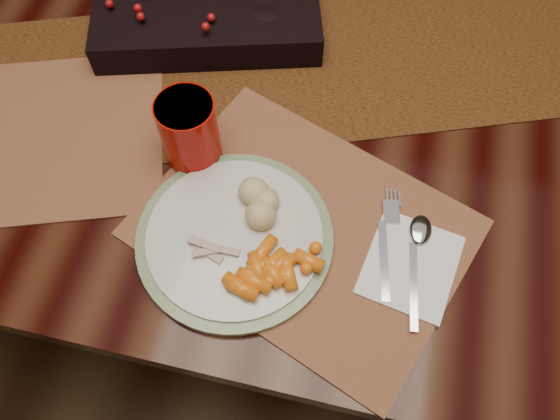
% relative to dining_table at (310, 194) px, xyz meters
% --- Properties ---
extents(floor, '(5.00, 5.00, 0.00)m').
position_rel_dining_table_xyz_m(floor, '(0.00, 0.00, -0.38)').
color(floor, black).
rests_on(floor, ground).
extents(dining_table, '(1.80, 1.00, 0.75)m').
position_rel_dining_table_xyz_m(dining_table, '(0.00, 0.00, 0.00)').
color(dining_table, black).
rests_on(dining_table, floor).
extents(table_runner, '(1.65, 0.90, 0.00)m').
position_rel_dining_table_xyz_m(table_runner, '(-0.05, 0.03, 0.38)').
color(table_runner, black).
rests_on(table_runner, dining_table).
extents(centerpiece, '(0.42, 0.30, 0.08)m').
position_rel_dining_table_xyz_m(centerpiece, '(-0.22, 0.07, 0.42)').
color(centerpiece, black).
rests_on(centerpiece, table_runner).
extents(placemat_main, '(0.53, 0.46, 0.00)m').
position_rel_dining_table_xyz_m(placemat_main, '(0.03, -0.27, 0.38)').
color(placemat_main, brown).
rests_on(placemat_main, dining_table).
extents(placemat_second, '(0.51, 0.44, 0.00)m').
position_rel_dining_table_xyz_m(placemat_second, '(-0.43, -0.21, 0.38)').
color(placemat_second, brown).
rests_on(placemat_second, dining_table).
extents(dinner_plate, '(0.30, 0.30, 0.02)m').
position_rel_dining_table_xyz_m(dinner_plate, '(-0.06, -0.31, 0.39)').
color(dinner_plate, silver).
rests_on(dinner_plate, placemat_main).
extents(baby_carrots, '(0.12, 0.11, 0.02)m').
position_rel_dining_table_xyz_m(baby_carrots, '(0.00, -0.35, 0.40)').
color(baby_carrots, orange).
rests_on(baby_carrots, dinner_plate).
extents(mashed_potatoes, '(0.09, 0.09, 0.04)m').
position_rel_dining_table_xyz_m(mashed_potatoes, '(-0.03, -0.26, 0.41)').
color(mashed_potatoes, beige).
rests_on(mashed_potatoes, dinner_plate).
extents(turkey_shreds, '(0.06, 0.05, 0.01)m').
position_rel_dining_table_xyz_m(turkey_shreds, '(-0.09, -0.34, 0.40)').
color(turkey_shreds, beige).
rests_on(turkey_shreds, dinner_plate).
extents(napkin, '(0.14, 0.16, 0.00)m').
position_rel_dining_table_xyz_m(napkin, '(0.18, -0.30, 0.38)').
color(napkin, white).
rests_on(napkin, placemat_main).
extents(fork, '(0.05, 0.16, 0.00)m').
position_rel_dining_table_xyz_m(fork, '(0.15, -0.28, 0.39)').
color(fork, silver).
rests_on(fork, napkin).
extents(spoon, '(0.05, 0.16, 0.00)m').
position_rel_dining_table_xyz_m(spoon, '(0.19, -0.30, 0.39)').
color(spoon, silver).
rests_on(spoon, napkin).
extents(red_cup, '(0.09, 0.09, 0.12)m').
position_rel_dining_table_xyz_m(red_cup, '(-0.16, -0.19, 0.44)').
color(red_cup, '#B50800').
rests_on(red_cup, placemat_main).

